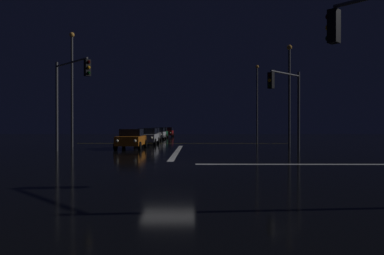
{
  "coord_description": "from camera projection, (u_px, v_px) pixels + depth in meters",
  "views": [
    {
      "loc": [
        1.28,
        -16.99,
        1.84
      ],
      "look_at": [
        1.03,
        11.91,
        1.69
      ],
      "focal_mm": 33.45,
      "sensor_mm": 36.0,
      "label": 1
    }
  ],
  "objects": [
    {
      "name": "ground",
      "position": [
        168.0,
        165.0,
        17.01
      ],
      "size": [
        120.0,
        120.0,
        0.1
      ],
      "primitive_type": "cube",
      "color": "black"
    },
    {
      "name": "stop_line_north",
      "position": [
        177.0,
        151.0,
        25.32
      ],
      "size": [
        0.35,
        14.24,
        0.01
      ],
      "color": "white",
      "rests_on": "ground"
    },
    {
      "name": "centre_line_ns",
      "position": [
        183.0,
        143.0,
        36.92
      ],
      "size": [
        22.0,
        0.15,
        0.01
      ],
      "color": "yellow",
      "rests_on": "ground"
    },
    {
      "name": "crosswalk_bar_east",
      "position": [
        345.0,
        164.0,
        16.94
      ],
      "size": [
        14.24,
        0.4,
        0.01
      ],
      "color": "white",
      "rests_on": "ground"
    },
    {
      "name": "sedan_orange",
      "position": [
        131.0,
        139.0,
        28.26
      ],
      "size": [
        2.02,
        4.33,
        1.57
      ],
      "color": "#C66014",
      "rests_on": "ground"
    },
    {
      "name": "sedan_silver",
      "position": [
        147.0,
        136.0,
        34.69
      ],
      "size": [
        2.02,
        4.33,
        1.57
      ],
      "color": "#B7B7BC",
      "rests_on": "ground"
    },
    {
      "name": "sedan_gray",
      "position": [
        151.0,
        135.0,
        41.14
      ],
      "size": [
        2.02,
        4.33,
        1.57
      ],
      "color": "slate",
      "rests_on": "ground"
    },
    {
      "name": "sedan_white",
      "position": [
        158.0,
        134.0,
        46.61
      ],
      "size": [
        2.02,
        4.33,
        1.57
      ],
      "color": "silver",
      "rests_on": "ground"
    },
    {
      "name": "sedan_green",
      "position": [
        161.0,
        133.0,
        51.84
      ],
      "size": [
        2.02,
        4.33,
        1.57
      ],
      "color": "#14512D",
      "rests_on": "ground"
    },
    {
      "name": "sedan_red",
      "position": [
        167.0,
        132.0,
        57.93
      ],
      "size": [
        2.02,
        4.33,
        1.57
      ],
      "color": "maroon",
      "rests_on": "ground"
    },
    {
      "name": "traffic_signal_nw",
      "position": [
        69.0,
        87.0,
        24.41
      ],
      "size": [
        3.5,
        3.5,
        6.42
      ],
      "color": "#4C4C51",
      "rests_on": "ground"
    },
    {
      "name": "traffic_signal_ne",
      "position": [
        287.0,
        95.0,
        24.5
      ],
      "size": [
        2.84,
        2.84,
        5.69
      ],
      "color": "#4C4C51",
      "rests_on": "ground"
    },
    {
      "name": "streetlamp_left_near",
      "position": [
        72.0,
        81.0,
        30.97
      ],
      "size": [
        0.44,
        0.44,
        9.94
      ],
      "color": "#424247",
      "rests_on": "ground"
    },
    {
      "name": "streetlamp_right_near",
      "position": [
        289.0,
        88.0,
        30.81
      ],
      "size": [
        0.44,
        0.44,
        8.82
      ],
      "color": "#424247",
      "rests_on": "ground"
    },
    {
      "name": "streetlamp_right_far",
      "position": [
        257.0,
        97.0,
        46.8
      ],
      "size": [
        0.44,
        0.44,
        9.79
      ],
      "color": "#424247",
      "rests_on": "ground"
    }
  ]
}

